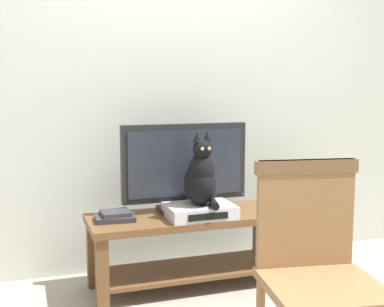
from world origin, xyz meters
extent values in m
cube|color=#B7BCB2|center=(0.00, 0.96, 1.40)|extent=(7.00, 0.12, 2.80)
cube|color=brown|center=(-0.02, 0.45, 0.45)|extent=(1.27, 0.48, 0.04)
cube|color=brown|center=(-0.60, 0.26, 0.21)|extent=(0.07, 0.07, 0.43)
cube|color=brown|center=(0.57, 0.26, 0.21)|extent=(0.07, 0.07, 0.43)
cube|color=brown|center=(-0.60, 0.64, 0.21)|extent=(0.07, 0.07, 0.43)
cube|color=brown|center=(0.57, 0.64, 0.21)|extent=(0.07, 0.07, 0.43)
cube|color=brown|center=(-0.02, 0.45, 0.11)|extent=(1.17, 0.40, 0.02)
cube|color=black|center=(-0.02, 0.55, 0.49)|extent=(0.34, 0.20, 0.03)
cube|color=black|center=(-0.02, 0.55, 0.52)|extent=(0.06, 0.04, 0.04)
cube|color=black|center=(-0.02, 0.55, 0.79)|extent=(0.82, 0.05, 0.49)
cube|color=#232833|center=(-0.02, 0.52, 0.79)|extent=(0.75, 0.01, 0.42)
sphere|color=#2672F2|center=(0.37, 0.52, 0.56)|extent=(0.01, 0.01, 0.01)
cube|color=#BCBCC1|center=(0.02, 0.37, 0.51)|extent=(0.41, 0.30, 0.08)
cube|color=black|center=(0.02, 0.22, 0.51)|extent=(0.25, 0.01, 0.04)
ellipsoid|color=black|center=(0.02, 0.37, 0.68)|extent=(0.19, 0.24, 0.26)
ellipsoid|color=black|center=(0.02, 0.34, 0.76)|extent=(0.16, 0.16, 0.23)
sphere|color=black|center=(0.02, 0.33, 0.90)|extent=(0.12, 0.12, 0.12)
cone|color=black|center=(-0.01, 0.33, 0.98)|extent=(0.05, 0.05, 0.06)
cone|color=black|center=(0.05, 0.33, 0.98)|extent=(0.05, 0.05, 0.06)
sphere|color=#B2C64C|center=(0.00, 0.27, 0.91)|extent=(0.02, 0.02, 0.02)
sphere|color=#B2C64C|center=(0.04, 0.27, 0.91)|extent=(0.02, 0.02, 0.02)
cylinder|color=black|center=(0.08, 0.28, 0.57)|extent=(0.09, 0.20, 0.04)
cube|color=olive|center=(0.12, -0.82, 0.47)|extent=(0.53, 0.53, 0.04)
cube|color=olive|center=(0.16, -0.62, 0.73)|extent=(0.44, 0.11, 0.47)
cube|color=brown|center=(0.16, -0.62, 0.93)|extent=(0.46, 0.12, 0.06)
cube|color=#2D2D33|center=(-0.49, 0.46, 0.49)|extent=(0.25, 0.20, 0.03)
cube|color=#2D2D33|center=(-0.48, 0.47, 0.52)|extent=(0.17, 0.16, 0.03)
cylinder|color=beige|center=(0.89, 0.44, 0.11)|extent=(0.23, 0.23, 0.22)
cylinder|color=#332319|center=(0.89, 0.44, 0.21)|extent=(0.21, 0.21, 0.02)
cylinder|color=#4C3823|center=(0.89, 0.44, 0.30)|extent=(0.04, 0.04, 0.16)
sphere|color=#386B3D|center=(0.89, 0.44, 0.54)|extent=(0.39, 0.39, 0.39)
camera|label=1|loc=(-1.02, -2.51, 1.28)|focal=47.63mm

